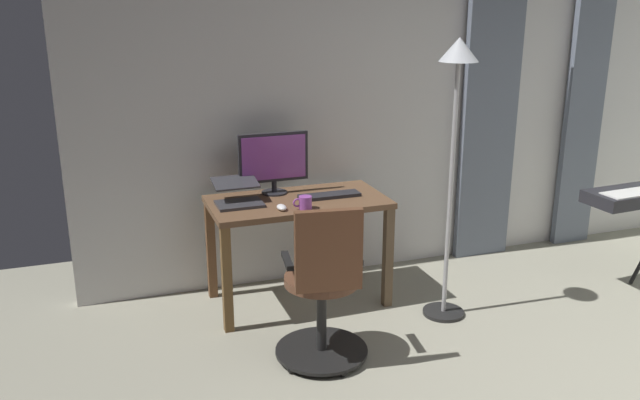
{
  "coord_description": "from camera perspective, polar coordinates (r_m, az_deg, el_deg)",
  "views": [
    {
      "loc": [
        2.52,
        1.76,
        2.1
      ],
      "look_at": [
        1.27,
        -1.78,
        0.93
      ],
      "focal_mm": 37.29,
      "sensor_mm": 36.0,
      "label": 1
    }
  ],
  "objects": [
    {
      "name": "floor_lamp",
      "position": [
        4.27,
        11.54,
        7.33
      ],
      "size": [
        0.28,
        0.28,
        1.85
      ],
      "color": "black",
      "rests_on": "ground"
    },
    {
      "name": "computer_mouse",
      "position": [
        4.31,
        -3.32,
        -0.64
      ],
      "size": [
        0.06,
        0.1,
        0.04
      ],
      "primitive_type": "ellipsoid",
      "color": "white",
      "rests_on": "desk"
    },
    {
      "name": "curtain_left_panel",
      "position": [
        6.05,
        21.68,
        7.04
      ],
      "size": [
        0.35,
        0.06,
        2.31
      ],
      "primitive_type": "cube",
      "color": "slate",
      "rests_on": "ground"
    },
    {
      "name": "back_room_partition",
      "position": [
        5.29,
        9.34,
        9.44
      ],
      "size": [
        5.44,
        0.1,
        2.8
      ],
      "primitive_type": "cube",
      "color": "silver",
      "rests_on": "ground"
    },
    {
      "name": "curtain_right_panel",
      "position": [
        5.49,
        14.33,
        6.8
      ],
      "size": [
        0.48,
        0.06,
        2.31
      ],
      "primitive_type": "cube",
      "color": "slate",
      "rests_on": "ground"
    },
    {
      "name": "laptop",
      "position": [
        4.46,
        -7.06,
        0.35
      ],
      "size": [
        0.31,
        0.33,
        0.15
      ],
      "rotation": [
        0.0,
        0.0,
        0.01
      ],
      "color": "#333338",
      "rests_on": "desk"
    },
    {
      "name": "office_chair",
      "position": [
        3.87,
        0.32,
        -7.85
      ],
      "size": [
        0.56,
        0.56,
        1.0
      ],
      "rotation": [
        0.0,
        0.0,
        2.99
      ],
      "color": "black",
      "rests_on": "ground"
    },
    {
      "name": "mug_coffee",
      "position": [
        4.32,
        -1.31,
        -0.22
      ],
      "size": [
        0.13,
        0.09,
        0.09
      ],
      "color": "purple",
      "rests_on": "desk"
    },
    {
      "name": "computer_monitor",
      "position": [
        4.63,
        -4.01,
        3.45
      ],
      "size": [
        0.49,
        0.18,
        0.43
      ],
      "color": "#232328",
      "rests_on": "desk"
    },
    {
      "name": "computer_keyboard",
      "position": [
        4.58,
        0.81,
        0.39
      ],
      "size": [
        0.43,
        0.12,
        0.02
      ],
      "primitive_type": "cube",
      "color": "#232328",
      "rests_on": "desk"
    },
    {
      "name": "desk",
      "position": [
        4.57,
        -1.92,
        -1.33
      ],
      "size": [
        1.21,
        0.63,
        0.76
      ],
      "color": "brown",
      "rests_on": "ground"
    }
  ]
}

